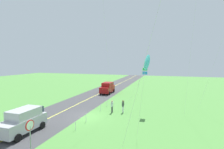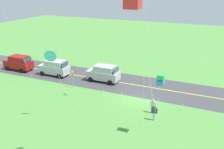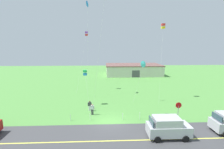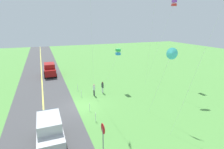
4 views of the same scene
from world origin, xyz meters
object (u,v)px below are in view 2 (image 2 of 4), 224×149
object	(u,v)px
person_adult_near	(153,106)
kite_blue_mid	(161,80)
car_parked_east_far	(19,63)
stop_sign	(73,74)
car_parked_east_near	(54,68)
kite_green_far	(51,56)
person_adult_companion	(155,112)
car_suv_foreground	(104,73)

from	to	relation	value
person_adult_near	kite_blue_mid	world-z (taller)	kite_blue_mid
car_parked_east_far	person_adult_near	xyz separation A→B (m)	(-22.34, 4.94, -0.29)
stop_sign	car_parked_east_near	bearing A→B (deg)	-29.87
car_parked_east_near	stop_sign	world-z (taller)	stop_sign
car_parked_east_near	car_parked_east_far	distance (m)	6.40
kite_blue_mid	stop_sign	bearing A→B (deg)	-27.29
kite_green_far	kite_blue_mid	bearing A→B (deg)	-173.10
kite_green_far	car_parked_east_far	bearing A→B (deg)	-35.69
kite_green_far	person_adult_companion	bearing A→B (deg)	-156.59
stop_sign	person_adult_near	size ratio (longest dim) A/B	1.60
person_adult_companion	kite_blue_mid	world-z (taller)	kite_blue_mid
car_suv_foreground	kite_green_far	bearing A→B (deg)	90.47
car_parked_east_far	kite_blue_mid	world-z (taller)	kite_blue_mid
person_adult_near	kite_blue_mid	size ratio (longest dim) A/B	0.28
car_suv_foreground	stop_sign	xyz separation A→B (m)	(2.71, 3.46, 0.65)
car_parked_east_far	kite_green_far	size ratio (longest dim) A/B	0.62
person_adult_companion	kite_green_far	xyz separation A→B (m)	(8.79, 3.81, 5.69)
car_parked_east_near	car_parked_east_far	xyz separation A→B (m)	(6.39, 0.30, 0.00)
car_suv_foreground	person_adult_companion	world-z (taller)	car_suv_foreground
car_parked_east_far	car_suv_foreground	bearing A→B (deg)	-175.98
car_parked_east_far	person_adult_companion	world-z (taller)	car_parked_east_far
person_adult_near	kite_green_far	distance (m)	11.31
car_parked_east_far	kite_blue_mid	bearing A→B (deg)	159.40
kite_blue_mid	kite_green_far	size ratio (longest dim) A/B	0.82
car_parked_east_far	kite_blue_mid	size ratio (longest dim) A/B	0.76
person_adult_near	kite_blue_mid	bearing A→B (deg)	-176.30
car_parked_east_near	kite_blue_mid	world-z (taller)	kite_blue_mid
stop_sign	person_adult_companion	xyz separation A→B (m)	(-11.59, 3.80, -0.94)
car_parked_east_far	person_adult_companion	distance (m)	23.67
kite_blue_mid	car_parked_east_far	bearing A→B (deg)	-20.60
kite_blue_mid	car_parked_east_near	bearing A→B (deg)	-28.02
car_suv_foreground	person_adult_companion	distance (m)	11.47
car_parked_east_far	person_adult_companion	size ratio (longest dim) A/B	2.75
car_parked_east_near	car_parked_east_far	world-z (taller)	same
person_adult_companion	kite_blue_mid	distance (m)	5.29
person_adult_near	car_parked_east_far	bearing A→B (deg)	62.27
person_adult_near	person_adult_companion	bearing A→B (deg)	-175.35
car_suv_foreground	stop_sign	size ratio (longest dim) A/B	1.72
stop_sign	kite_blue_mid	bearing A→B (deg)	152.71
car_parked_east_far	kite_green_far	world-z (taller)	kite_green_far
car_parked_east_near	person_adult_near	bearing A→B (deg)	161.81
person_adult_companion	kite_blue_mid	bearing A→B (deg)	-65.14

